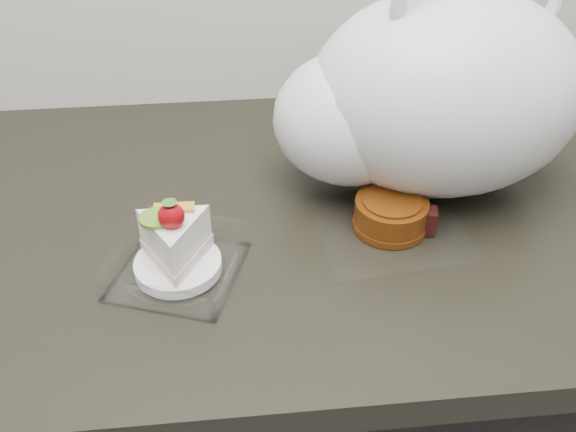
% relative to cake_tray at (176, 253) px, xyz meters
% --- Properties ---
extents(counter, '(2.04, 0.64, 0.90)m').
position_rel_cake_tray_xyz_m(counter, '(0.07, 0.12, -0.48)').
color(counter, black).
rests_on(counter, ground).
extents(cake_tray, '(0.17, 0.17, 0.11)m').
position_rel_cake_tray_xyz_m(cake_tray, '(0.00, 0.00, 0.00)').
color(cake_tray, white).
rests_on(cake_tray, counter).
extents(mooncake_wrap, '(0.20, 0.19, 0.04)m').
position_rel_cake_tray_xyz_m(mooncake_wrap, '(0.26, 0.06, -0.01)').
color(mooncake_wrap, white).
rests_on(mooncake_wrap, counter).
extents(plastic_bag, '(0.44, 0.34, 0.32)m').
position_rel_cake_tray_xyz_m(plastic_bag, '(0.32, 0.16, 0.10)').
color(plastic_bag, white).
rests_on(plastic_bag, counter).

